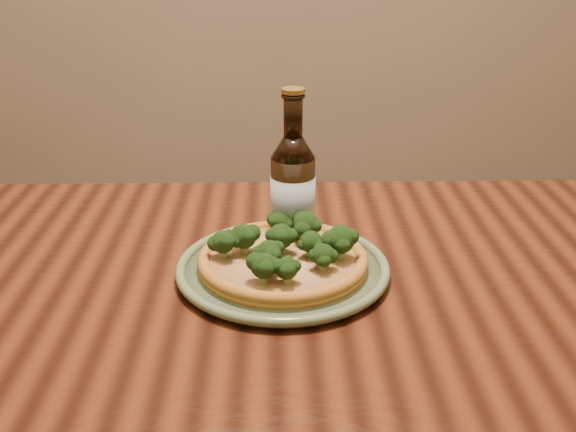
{
  "coord_description": "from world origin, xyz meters",
  "views": [
    {
      "loc": [
        0.15,
        -0.65,
        1.21
      ],
      "look_at": [
        0.16,
        0.23,
        0.82
      ],
      "focal_mm": 42.0,
      "sensor_mm": 36.0,
      "label": 1
    }
  ],
  "objects_px": {
    "table": "(168,366)",
    "plate": "(283,268)",
    "beer_bottle": "(293,191)",
    "pizza": "(284,257)"
  },
  "relations": [
    {
      "from": "table",
      "to": "plate",
      "type": "relative_size",
      "value": 5.35
    },
    {
      "from": "beer_bottle",
      "to": "table",
      "type": "bearing_deg",
      "value": -134.96
    },
    {
      "from": "pizza",
      "to": "beer_bottle",
      "type": "distance_m",
      "value": 0.11
    },
    {
      "from": "beer_bottle",
      "to": "plate",
      "type": "bearing_deg",
      "value": -100.3
    },
    {
      "from": "pizza",
      "to": "beer_bottle",
      "type": "relative_size",
      "value": 0.98
    },
    {
      "from": "plate",
      "to": "beer_bottle",
      "type": "height_order",
      "value": "beer_bottle"
    },
    {
      "from": "plate",
      "to": "beer_bottle",
      "type": "xyz_separation_m",
      "value": [
        0.02,
        0.09,
        0.08
      ]
    },
    {
      "from": "plate",
      "to": "pizza",
      "type": "bearing_deg",
      "value": -41.53
    },
    {
      "from": "plate",
      "to": "pizza",
      "type": "xyz_separation_m",
      "value": [
        0.0,
        -0.0,
        0.02
      ]
    },
    {
      "from": "pizza",
      "to": "beer_bottle",
      "type": "bearing_deg",
      "value": 80.92
    }
  ]
}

